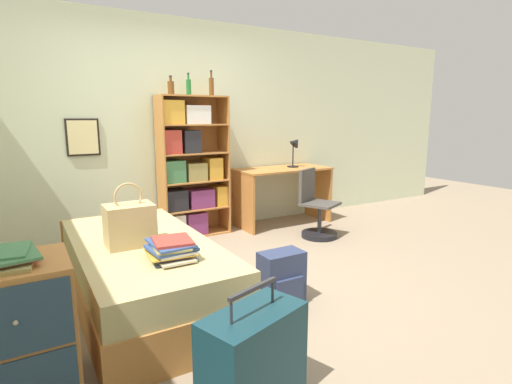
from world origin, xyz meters
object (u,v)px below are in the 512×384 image
bottle_clear (211,86)px  desk_lamp (295,147)px  suitcase (253,361)px  magazine_pile_on_dresser (3,258)px  desk (283,185)px  desk_chair (316,215)px  book_stack_on_bed (171,249)px  bookcase (189,171)px  bed (143,272)px  bottle_green (171,88)px  dresser (19,334)px  handbag (130,224)px  backpack (282,278)px  bottle_brown (189,87)px

bottle_clear → desk_lamp: size_ratio=0.70×
suitcase → magazine_pile_on_dresser: bearing=146.7°
desk → desk_lamp: 0.55m
magazine_pile_on_dresser → desk_chair: (3.15, 1.48, -0.51)m
desk_lamp → bottle_clear: bearing=175.9°
suitcase → desk_lamp: (2.34, 2.87, 0.78)m
book_stack_on_bed → bookcase: bookcase is taller
bed → book_stack_on_bed: size_ratio=5.42×
desk → desk_lamp: bearing=6.0°
suitcase → bottle_green: bearing=77.6°
dresser → bottle_green: (1.64, 2.33, 1.40)m
handbag → bookcase: (1.09, 1.60, 0.13)m
backpack → bed: bearing=148.5°
magazine_pile_on_dresser → bottle_clear: (2.16, 2.30, 1.03)m
magazine_pile_on_dresser → bookcase: bearing=51.3°
bottle_clear → desk: bottle_clear is taller
handbag → desk_lamp: desk_lamp is taller
magazine_pile_on_dresser → bookcase: bookcase is taller
desk_chair → book_stack_on_bed: bearing=-151.8°
desk_lamp → dresser: bearing=-146.3°
suitcase → dresser: size_ratio=0.87×
backpack → bottle_clear: bearing=79.7°
dresser → bookcase: 2.99m
suitcase → bookcase: 3.14m
bottle_brown → desk_chair: (1.26, -0.88, -1.52)m
dresser → bottle_clear: size_ratio=2.52×
bed → backpack: (0.93, -0.57, -0.05)m
desk_lamp → book_stack_on_bed: bearing=-141.6°
bed → bottle_green: (0.81, 1.53, 1.52)m
handbag → desk_chair: (2.39, 0.76, -0.40)m
bookcase → desk_lamp: bookcase is taller
bookcase → bottle_green: size_ratio=7.93×
handbag → suitcase: 1.46m
handbag → suitcase: (0.25, -1.38, -0.41)m
desk → desk_lamp: (0.22, 0.02, 0.51)m
desk → desk_lamp: size_ratio=3.01×
backpack → bottle_brown: bearing=87.0°
suitcase → dresser: 1.19m
magazine_pile_on_dresser → backpack: 1.89m
magazine_pile_on_dresser → desk_chair: desk_chair is taller
handbag → dresser: handbag is taller
bottle_green → backpack: bearing=-86.8°
suitcase → bottle_brown: size_ratio=2.52×
desk_lamp → desk_chair: (-0.20, -0.73, -0.78)m
bed → bottle_green: bearing=62.0°
handbag → suitcase: bearing=-79.8°
backpack → suitcase: bearing=-131.2°
bed → handbag: 0.43m
dresser → bottle_green: size_ratio=3.50×
desk → desk_chair: desk_chair is taller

